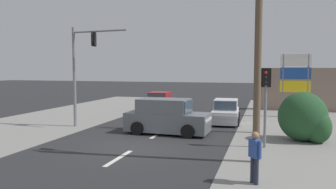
% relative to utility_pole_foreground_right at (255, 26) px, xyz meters
% --- Properties ---
extents(ground_plane, '(140.00, 140.00, 0.00)m').
position_rel_utility_pole_foreground_right_xyz_m(ground_plane, '(-5.08, 1.06, -5.09)').
color(ground_plane, '#28282B').
extents(lane_dash_near, '(0.20, 2.40, 0.01)m').
position_rel_utility_pole_foreground_right_xyz_m(lane_dash_near, '(-5.08, -0.94, -5.08)').
color(lane_dash_near, silver).
rests_on(lane_dash_near, ground).
extents(lane_dash_mid, '(0.20, 2.40, 0.01)m').
position_rel_utility_pole_foreground_right_xyz_m(lane_dash_mid, '(-5.08, 4.06, -5.08)').
color(lane_dash_mid, silver).
rests_on(lane_dash_mid, ground).
extents(lane_dash_far, '(0.20, 2.40, 0.01)m').
position_rel_utility_pole_foreground_right_xyz_m(lane_dash_far, '(-5.08, 9.06, -5.08)').
color(lane_dash_far, silver).
rests_on(lane_dash_far, ground).
extents(kerb_left_verge, '(8.00, 40.00, 0.02)m').
position_rel_utility_pole_foreground_right_xyz_m(kerb_left_verge, '(-13.58, 5.06, -5.07)').
color(kerb_left_verge, gray).
rests_on(kerb_left_verge, ground).
extents(utility_pole_foreground_right, '(3.78, 0.41, 9.45)m').
position_rel_utility_pole_foreground_right_xyz_m(utility_pole_foreground_right, '(0.00, 0.00, 0.00)').
color(utility_pole_foreground_right, brown).
rests_on(utility_pole_foreground_right, ground).
extents(utility_pole_midground_right, '(1.80, 0.26, 9.51)m').
position_rel_utility_pole_foreground_right_xyz_m(utility_pole_midground_right, '(-0.04, 5.88, -0.09)').
color(utility_pole_midground_right, brown).
rests_on(utility_pole_midground_right, ground).
extents(traffic_signal_mast, '(3.68, 0.48, 6.00)m').
position_rel_utility_pole_foreground_right_xyz_m(traffic_signal_mast, '(-10.13, 4.79, -1.25)').
color(traffic_signal_mast, slate).
rests_on(traffic_signal_mast, ground).
extents(pedestal_signal_right_kerb, '(0.44, 0.30, 3.56)m').
position_rel_utility_pole_foreground_right_xyz_m(pedestal_signal_right_kerb, '(0.45, 2.47, -2.67)').
color(pedestal_signal_right_kerb, slate).
rests_on(pedestal_signal_right_kerb, ground).
extents(shopping_plaza_sign, '(2.10, 0.16, 4.60)m').
position_rel_utility_pole_foreground_right_xyz_m(shopping_plaza_sign, '(2.51, 12.81, -2.10)').
color(shopping_plaza_sign, slate).
rests_on(shopping_plaza_sign, ground).
extents(roadside_bush, '(2.43, 2.08, 2.41)m').
position_rel_utility_pole_foreground_right_xyz_m(roadside_bush, '(2.31, 4.38, -3.95)').
color(roadside_bush, '#234C28').
rests_on(roadside_bush, ground).
extents(shopfront_wall_far, '(12.00, 1.00, 3.60)m').
position_rel_utility_pole_foreground_right_xyz_m(shopfront_wall_far, '(5.92, 17.06, -3.29)').
color(shopfront_wall_far, gray).
rests_on(shopfront_wall_far, ground).
extents(hatchback_oncoming_mid, '(1.94, 3.72, 1.53)m').
position_rel_utility_pole_foreground_right_xyz_m(hatchback_oncoming_mid, '(-2.00, 8.82, -4.38)').
color(hatchback_oncoming_mid, silver).
rests_on(hatchback_oncoming_mid, ground).
extents(suv_crossing_left, '(4.60, 2.18, 1.90)m').
position_rel_utility_pole_foreground_right_xyz_m(suv_crossing_left, '(-4.71, 4.42, -4.20)').
color(suv_crossing_left, slate).
rests_on(suv_crossing_left, ground).
extents(sedan_oncoming_near, '(1.97, 4.28, 1.56)m').
position_rel_utility_pole_foreground_right_xyz_m(sedan_oncoming_near, '(-8.14, 13.79, -4.38)').
color(sedan_oncoming_near, maroon).
rests_on(sedan_oncoming_near, ground).
extents(pedestrian_at_kerb, '(0.40, 0.45, 1.63)m').
position_rel_utility_pole_foreground_right_xyz_m(pedestrian_at_kerb, '(0.16, -2.44, -4.16)').
color(pedestrian_at_kerb, '#232838').
rests_on(pedestrian_at_kerb, ground).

